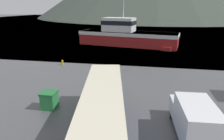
# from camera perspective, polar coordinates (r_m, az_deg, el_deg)

# --- Properties ---
(water_surface) EXTENTS (240.00, 240.00, 0.00)m
(water_surface) POSITION_cam_1_polar(r_m,az_deg,el_deg) (147.94, 9.66, 14.26)
(water_surface) COLOR #475B6B
(water_surface) RESTS_ON ground
(tour_bus) EXTENTS (4.45, 12.13, 3.34)m
(tour_bus) POSITION_cam_1_polar(r_m,az_deg,el_deg) (12.61, -2.70, -12.45)
(tour_bus) COLOR #194799
(tour_bus) RESTS_ON ground
(delivery_van) EXTENTS (2.48, 5.67, 2.52)m
(delivery_van) POSITION_cam_1_polar(r_m,az_deg,el_deg) (14.29, 22.32, -12.55)
(delivery_van) COLOR silver
(delivery_van) RESTS_ON ground
(fishing_boat) EXTENTS (22.10, 9.57, 9.97)m
(fishing_boat) POSITION_cam_1_polar(r_m,az_deg,el_deg) (44.61, 4.06, 9.95)
(fishing_boat) COLOR maroon
(fishing_boat) RESTS_ON water_surface
(storage_bin) EXTENTS (1.25, 1.25, 1.47)m
(storage_bin) POSITION_cam_1_polar(r_m,az_deg,el_deg) (17.66, -17.44, -8.16)
(storage_bin) COLOR #287F3D
(storage_bin) RESTS_ON ground
(small_boat) EXTENTS (4.19, 7.86, 0.72)m
(small_boat) POSITION_cam_1_polar(r_m,az_deg,el_deg) (43.51, 16.23, 6.59)
(small_boat) COLOR maroon
(small_boat) RESTS_ON water_surface
(mooring_bollard) EXTENTS (0.30, 0.30, 0.78)m
(mooring_bollard) POSITION_cam_1_polar(r_m,az_deg,el_deg) (30.12, -13.98, 2.18)
(mooring_bollard) COLOR #B29919
(mooring_bollard) RESTS_ON ground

